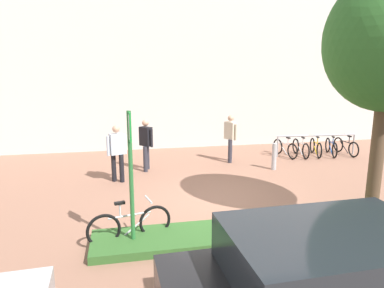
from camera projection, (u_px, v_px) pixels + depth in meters
ground_plane at (218, 202)px, 8.93m from camera, size 60.00×60.00×0.00m
building_facade at (175, 28)px, 14.70m from camera, size 28.00×1.20×10.00m
planter_strip at (266, 230)px, 7.22m from camera, size 7.00×1.10×0.16m
parking_sign_post at (130, 161)px, 6.36m from camera, size 0.08×0.36×2.60m
bike_at_sign at (130, 225)px, 6.84m from camera, size 1.65×0.52×0.86m
bike_rack_cluster at (316, 147)px, 13.74m from camera, size 3.20×1.71×0.83m
bollard_steel at (274, 157)px, 11.78m from camera, size 0.16×0.16×0.90m
person_casual_tan at (117, 150)px, 10.39m from camera, size 0.58×0.35×1.72m
person_shirt_blue at (230, 135)px, 12.68m from camera, size 0.41×0.53×1.72m
person_suited_dark at (146, 142)px, 11.57m from camera, size 0.44×0.48×1.72m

